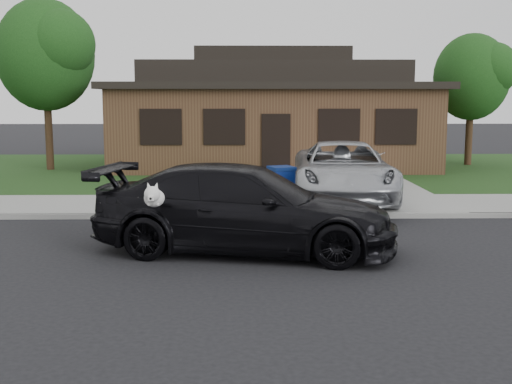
{
  "coord_description": "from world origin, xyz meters",
  "views": [
    {
      "loc": [
        2.96,
        -11.4,
        2.82
      ],
      "look_at": [
        3.14,
        0.32,
        1.1
      ],
      "focal_mm": 45.0,
      "sensor_mm": 36.0,
      "label": 1
    }
  ],
  "objects": [
    {
      "name": "tree_0",
      "position": [
        -4.34,
        12.88,
        4.48
      ],
      "size": [
        3.78,
        3.6,
        6.34
      ],
      "color": "#332114",
      "rests_on": "ground"
    },
    {
      "name": "house",
      "position": [
        4.0,
        15.0,
        2.13
      ],
      "size": [
        12.6,
        8.6,
        4.65
      ],
      "color": "#422B1C",
      "rests_on": "ground"
    },
    {
      "name": "sedan",
      "position": [
        2.93,
        0.22,
        0.81
      ],
      "size": [
        5.88,
        3.28,
        1.61
      ],
      "rotation": [
        0.0,
        0.0,
        1.38
      ],
      "color": "black",
      "rests_on": "ground"
    },
    {
      "name": "sidewalk",
      "position": [
        0.0,
        5.0,
        0.06
      ],
      "size": [
        60.0,
        3.0,
        0.12
      ],
      "primitive_type": "cube",
      "color": "gray",
      "rests_on": "ground"
    },
    {
      "name": "ground",
      "position": [
        0.0,
        0.0,
        0.0
      ],
      "size": [
        120.0,
        120.0,
        0.0
      ],
      "primitive_type": "plane",
      "color": "black",
      "rests_on": "ground"
    },
    {
      "name": "tree_1",
      "position": [
        12.14,
        14.4,
        3.71
      ],
      "size": [
        3.15,
        3.0,
        5.25
      ],
      "color": "#332114",
      "rests_on": "ground"
    },
    {
      "name": "driveway",
      "position": [
        6.0,
        10.0,
        0.07
      ],
      "size": [
        4.5,
        13.0,
        0.14
      ],
      "primitive_type": "cube",
      "color": "gray",
      "rests_on": "ground"
    },
    {
      "name": "minivan",
      "position": [
        5.54,
        5.53,
        0.91
      ],
      "size": [
        2.93,
        5.68,
        1.53
      ],
      "primitive_type": "imported",
      "rotation": [
        0.0,
        0.0,
        -0.07
      ],
      "color": "#B2B4B9",
      "rests_on": "driveway"
    },
    {
      "name": "curb",
      "position": [
        0.0,
        3.5,
        0.06
      ],
      "size": [
        60.0,
        0.12,
        0.12
      ],
      "primitive_type": "cube",
      "color": "gray",
      "rests_on": "ground"
    },
    {
      "name": "recycling_bin",
      "position": [
        3.86,
        4.84,
        0.61
      ],
      "size": [
        0.76,
        0.76,
        0.97
      ],
      "rotation": [
        0.0,
        0.0,
        0.37
      ],
      "color": "navy",
      "rests_on": "sidewalk"
    },
    {
      "name": "lawn",
      "position": [
        0.0,
        13.0,
        0.07
      ],
      "size": [
        60.0,
        13.0,
        0.13
      ],
      "primitive_type": "cube",
      "color": "#193814",
      "rests_on": "ground"
    }
  ]
}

